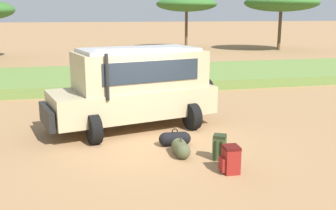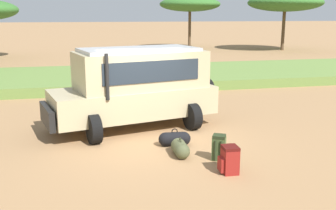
{
  "view_description": "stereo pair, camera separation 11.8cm",
  "coord_description": "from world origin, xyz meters",
  "px_view_note": "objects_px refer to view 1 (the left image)",
  "views": [
    {
      "loc": [
        -1.85,
        -10.21,
        3.44
      ],
      "look_at": [
        0.56,
        -0.04,
        1.0
      ],
      "focal_mm": 42.0,
      "sensor_mm": 36.0,
      "label": 1
    },
    {
      "loc": [
        -1.73,
        -10.24,
        3.44
      ],
      "look_at": [
        0.56,
        -0.04,
        1.0
      ],
      "focal_mm": 42.0,
      "sensor_mm": 36.0,
      "label": 2
    }
  ],
  "objects_px": {
    "safari_vehicle": "(136,86)",
    "duffel_bag_soft_canvas": "(181,148)",
    "backpack_beside_front_wheel": "(230,160)",
    "duffel_bag_low_black_case": "(175,139)",
    "acacia_tree_far_right": "(281,3)",
    "backpack_cluster_center": "(220,147)",
    "acacia_tree_right_mid": "(187,4)"
  },
  "relations": [
    {
      "from": "safari_vehicle",
      "to": "duffel_bag_soft_canvas",
      "type": "distance_m",
      "value": 3.03
    },
    {
      "from": "backpack_beside_front_wheel",
      "to": "duffel_bag_low_black_case",
      "type": "bearing_deg",
      "value": 110.04
    },
    {
      "from": "acacia_tree_far_right",
      "to": "safari_vehicle",
      "type": "bearing_deg",
      "value": -127.11
    },
    {
      "from": "safari_vehicle",
      "to": "acacia_tree_far_right",
      "type": "xyz_separation_m",
      "value": [
        17.41,
        23.01,
        3.12
      ]
    },
    {
      "from": "backpack_cluster_center",
      "to": "duffel_bag_soft_canvas",
      "type": "relative_size",
      "value": 0.73
    },
    {
      "from": "backpack_cluster_center",
      "to": "acacia_tree_far_right",
      "type": "distance_m",
      "value": 30.94
    },
    {
      "from": "safari_vehicle",
      "to": "acacia_tree_far_right",
      "type": "bearing_deg",
      "value": 52.89
    },
    {
      "from": "acacia_tree_right_mid",
      "to": "backpack_cluster_center",
      "type": "bearing_deg",
      "value": -104.39
    },
    {
      "from": "acacia_tree_right_mid",
      "to": "acacia_tree_far_right",
      "type": "height_order",
      "value": "acacia_tree_far_right"
    },
    {
      "from": "backpack_cluster_center",
      "to": "acacia_tree_far_right",
      "type": "xyz_separation_m",
      "value": [
        15.89,
        26.22,
        4.11
      ]
    },
    {
      "from": "safari_vehicle",
      "to": "duffel_bag_low_black_case",
      "type": "height_order",
      "value": "safari_vehicle"
    },
    {
      "from": "acacia_tree_right_mid",
      "to": "duffel_bag_soft_canvas",
      "type": "bearing_deg",
      "value": -106.12
    },
    {
      "from": "safari_vehicle",
      "to": "backpack_beside_front_wheel",
      "type": "distance_m",
      "value": 4.4
    },
    {
      "from": "backpack_cluster_center",
      "to": "duffel_bag_low_black_case",
      "type": "relative_size",
      "value": 0.73
    },
    {
      "from": "backpack_beside_front_wheel",
      "to": "acacia_tree_far_right",
      "type": "bearing_deg",
      "value": 59.47
    },
    {
      "from": "safari_vehicle",
      "to": "duffel_bag_low_black_case",
      "type": "distance_m",
      "value": 2.38
    },
    {
      "from": "acacia_tree_right_mid",
      "to": "acacia_tree_far_right",
      "type": "distance_m",
      "value": 9.04
    },
    {
      "from": "safari_vehicle",
      "to": "duffel_bag_low_black_case",
      "type": "bearing_deg",
      "value": -70.15
    },
    {
      "from": "safari_vehicle",
      "to": "duffel_bag_low_black_case",
      "type": "xyz_separation_m",
      "value": [
        0.72,
        -1.98,
        -1.11
      ]
    },
    {
      "from": "backpack_cluster_center",
      "to": "acacia_tree_right_mid",
      "type": "xyz_separation_m",
      "value": [
        7.72,
        30.09,
        4.03
      ]
    },
    {
      "from": "backpack_cluster_center",
      "to": "acacia_tree_far_right",
      "type": "height_order",
      "value": "acacia_tree_far_right"
    },
    {
      "from": "safari_vehicle",
      "to": "acacia_tree_right_mid",
      "type": "bearing_deg",
      "value": 71.03
    },
    {
      "from": "safari_vehicle",
      "to": "backpack_cluster_center",
      "type": "distance_m",
      "value": 3.69
    },
    {
      "from": "acacia_tree_right_mid",
      "to": "acacia_tree_far_right",
      "type": "xyz_separation_m",
      "value": [
        8.17,
        -3.86,
        0.09
      ]
    },
    {
      "from": "backpack_cluster_center",
      "to": "duffel_bag_soft_canvas",
      "type": "distance_m",
      "value": 0.97
    },
    {
      "from": "acacia_tree_far_right",
      "to": "duffel_bag_low_black_case",
      "type": "bearing_deg",
      "value": -123.74
    },
    {
      "from": "duffel_bag_soft_canvas",
      "to": "acacia_tree_far_right",
      "type": "relative_size",
      "value": 0.12
    },
    {
      "from": "duffel_bag_soft_canvas",
      "to": "acacia_tree_far_right",
      "type": "height_order",
      "value": "acacia_tree_far_right"
    },
    {
      "from": "acacia_tree_right_mid",
      "to": "safari_vehicle",
      "type": "bearing_deg",
      "value": -108.97
    },
    {
      "from": "backpack_beside_front_wheel",
      "to": "acacia_tree_far_right",
      "type": "height_order",
      "value": "acacia_tree_far_right"
    },
    {
      "from": "duffel_bag_soft_canvas",
      "to": "acacia_tree_far_right",
      "type": "xyz_separation_m",
      "value": [
        16.73,
        25.75,
        4.23
      ]
    },
    {
      "from": "backpack_cluster_center",
      "to": "acacia_tree_right_mid",
      "type": "relative_size",
      "value": 0.1
    }
  ]
}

